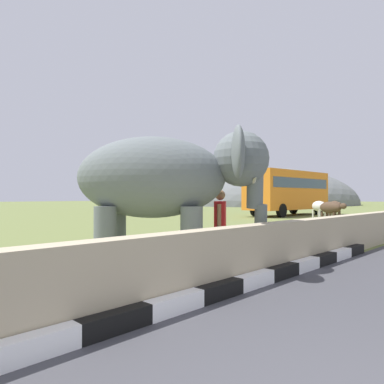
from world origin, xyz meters
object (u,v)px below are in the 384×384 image
(cow_mid, at_px, (319,207))
(cow_far, at_px, (331,208))
(elephant, at_px, (169,179))
(person_handler, at_px, (220,222))
(cow_near, at_px, (335,206))
(bus_orange, at_px, (288,189))

(cow_mid, distance_m, cow_far, 2.89)
(cow_far, bearing_deg, elephant, -169.97)
(person_handler, height_order, cow_far, person_handler)
(elephant, height_order, cow_near, elephant)
(cow_near, bearing_deg, elephant, -168.17)
(cow_near, bearing_deg, person_handler, -165.98)
(cow_far, bearing_deg, person_handler, -167.31)
(cow_near, distance_m, cow_far, 3.71)
(person_handler, distance_m, cow_near, 17.20)
(cow_far, bearing_deg, bus_orange, 44.15)
(person_handler, distance_m, bus_orange, 21.38)
(cow_mid, bearing_deg, bus_orange, 48.05)
(cow_mid, height_order, cow_far, same)
(elephant, bearing_deg, cow_far, 10.03)
(bus_orange, height_order, cow_near, bus_orange)
(person_handler, xyz_separation_m, cow_far, (13.18, 2.97, -0.06))
(elephant, relative_size, bus_orange, 0.44)
(elephant, xyz_separation_m, cow_mid, (16.66, 4.25, -0.99))
(elephant, distance_m, person_handler, 1.55)
(elephant, bearing_deg, cow_mid, 14.30)
(bus_orange, relative_size, cow_mid, 5.14)
(elephant, bearing_deg, cow_near, 11.83)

